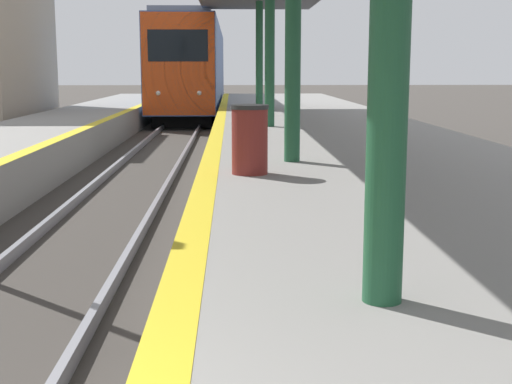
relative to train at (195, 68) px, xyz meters
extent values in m
cube|color=black|center=(0.00, 0.07, -2.10)|extent=(2.37, 21.53, 0.55)
cube|color=#33518C|center=(0.00, 0.07, 0.12)|extent=(2.79, 23.92, 3.88)
cube|color=#E54C19|center=(0.00, -11.81, 0.12)|extent=(2.73, 0.16, 3.80)
cube|color=black|center=(0.00, -11.87, 0.80)|extent=(2.23, 0.06, 1.16)
cube|color=slate|center=(0.00, 0.07, 2.18)|extent=(2.37, 22.73, 0.24)
sphere|color=white|center=(-0.77, -11.87, -0.95)|extent=(0.18, 0.18, 0.18)
sphere|color=white|center=(0.77, -11.87, -0.95)|extent=(0.18, 0.18, 0.18)
cylinder|color=#1E5133|center=(2.94, -27.68, 0.36)|extent=(0.25, 0.25, 3.71)
cylinder|color=#1E5133|center=(2.94, -20.80, 0.36)|extent=(0.25, 0.25, 3.71)
cylinder|color=#1E5133|center=(2.94, -13.93, 0.36)|extent=(0.25, 0.25, 3.71)
cylinder|color=maroon|center=(2.24, -29.01, -1.04)|extent=(0.50, 0.50, 0.90)
cylinder|color=#262626|center=(2.24, -29.01, -0.56)|extent=(0.52, 0.52, 0.06)
camera|label=1|loc=(2.00, -38.84, -0.04)|focal=50.00mm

